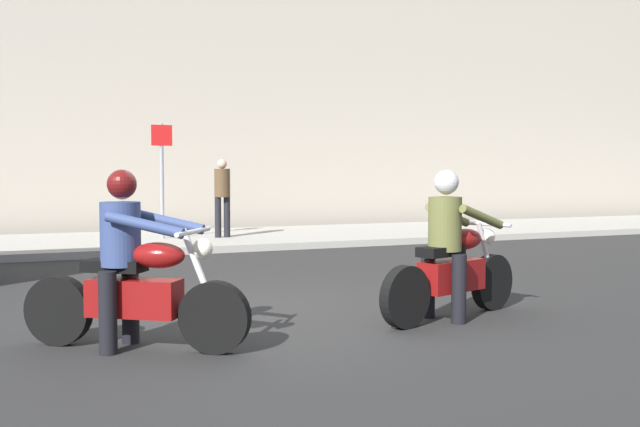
{
  "coord_description": "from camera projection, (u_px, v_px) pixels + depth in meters",
  "views": [
    {
      "loc": [
        -2.42,
        -7.06,
        1.49
      ],
      "look_at": [
        0.44,
        -0.43,
        1.09
      ],
      "focal_mm": 38.97,
      "sensor_mm": 36.0,
      "label": 1
    }
  ],
  "objects": [
    {
      "name": "ground_plane",
      "position": [
        267.0,
        313.0,
        7.52
      ],
      "size": [
        80.0,
        80.0,
        0.0
      ],
      "primitive_type": "plane",
      "color": "#252525"
    },
    {
      "name": "motorcycle_with_rider_denim_blue",
      "position": [
        133.0,
        276.0,
        5.9
      ],
      "size": [
        1.75,
        1.27,
        1.54
      ],
      "color": "black",
      "rests_on": "ground_plane"
    },
    {
      "name": "motorcycle_with_rider_olive",
      "position": [
        451.0,
        258.0,
        7.17
      ],
      "size": [
        1.98,
        0.88,
        1.54
      ],
      "color": "black",
      "rests_on": "ground_plane"
    },
    {
      "name": "street_sign_post",
      "position": [
        162.0,
        169.0,
        14.75
      ],
      "size": [
        0.44,
        0.08,
        2.44
      ],
      "color": "gray",
      "rests_on": "sidewalk_slab"
    },
    {
      "name": "sidewalk_slab",
      "position": [
        146.0,
        242.0,
        14.85
      ],
      "size": [
        40.0,
        4.4,
        0.14
      ],
      "primitive_type": "cube",
      "color": "#99968E",
      "rests_on": "ground_plane"
    },
    {
      "name": "pedestrian_bystander",
      "position": [
        222.0,
        192.0,
        15.04
      ],
      "size": [
        0.34,
        0.34,
        1.7
      ],
      "color": "black",
      "rests_on": "sidewalk_slab"
    }
  ]
}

